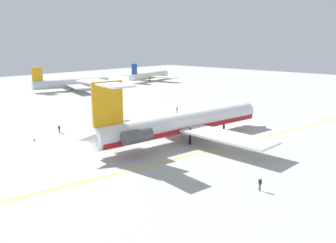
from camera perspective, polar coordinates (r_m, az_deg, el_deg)
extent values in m
plane|color=#ADADA8|center=(66.05, 9.54, -2.96)|extent=(302.11, 302.11, 0.00)
cylinder|color=white|center=(64.48, 2.63, -0.19)|extent=(36.82, 9.41, 3.91)
cone|color=white|center=(77.60, 12.82, 1.77)|extent=(4.59, 4.33, 3.75)
cone|color=white|center=(54.36, -12.00, -2.62)|extent=(6.14, 4.15, 3.32)
cube|color=#B2191E|center=(64.69, 2.62, -0.95)|extent=(36.02, 9.36, 0.86)
cube|color=white|center=(72.77, -2.17, 0.80)|extent=(10.04, 17.30, 0.39)
cube|color=white|center=(58.33, 9.82, -2.50)|extent=(6.87, 16.56, 0.39)
cylinder|color=#515156|center=(59.67, -8.52, -1.13)|extent=(5.17, 2.98, 2.27)
cube|color=white|center=(59.10, -8.18, -1.25)|extent=(3.09, 1.68, 0.47)
cylinder|color=#515156|center=(54.50, -5.14, -2.40)|extent=(5.17, 2.98, 2.27)
cube|color=white|center=(55.05, -5.54, -2.25)|extent=(3.09, 1.68, 0.47)
cube|color=orange|center=(54.35, -9.96, 2.95)|extent=(5.29, 1.19, 6.92)
cube|color=white|center=(56.46, -12.02, 6.50)|extent=(4.48, 6.19, 0.27)
cube|color=white|center=(50.98, -8.78, 5.95)|extent=(4.48, 6.19, 0.27)
cylinder|color=black|center=(72.61, 9.24, -0.27)|extent=(0.43, 0.43, 2.96)
cylinder|color=black|center=(66.45, 0.03, -1.35)|extent=(0.43, 0.43, 2.96)
cylinder|color=black|center=(61.88, 3.68, -2.47)|extent=(0.43, 0.43, 2.96)
cylinder|color=silver|center=(136.05, -15.68, 6.11)|extent=(28.53, 11.01, 3.43)
cone|color=silver|center=(140.73, -10.06, 6.61)|extent=(3.58, 3.89, 3.26)
cube|color=silver|center=(143.97, -16.63, 6.27)|extent=(8.32, 13.94, 0.41)
cube|color=silver|center=(128.24, -14.61, 5.62)|extent=(8.32, 13.94, 0.41)
cube|color=orange|center=(132.75, -20.85, 7.34)|extent=(3.69, 1.33, 4.67)
cylinder|color=black|center=(136.22, -15.64, 5.49)|extent=(0.41, 0.41, 2.31)
cylinder|color=silver|center=(163.43, -3.07, 7.62)|extent=(27.27, 7.90, 3.24)
cone|color=silver|center=(174.61, -0.47, 7.99)|extent=(3.15, 3.49, 3.08)
cube|color=silver|center=(168.09, -5.26, 7.63)|extent=(6.79, 13.01, 0.39)
cube|color=silver|center=(159.09, -0.75, 7.37)|extent=(6.79, 13.01, 0.39)
cube|color=#19429E|center=(153.91, -5.59, 8.67)|extent=(3.54, 0.93, 4.42)
cylinder|color=black|center=(163.57, -3.06, 7.13)|extent=(0.39, 0.39, 2.18)
cylinder|color=black|center=(44.89, 14.85, -10.52)|extent=(0.10, 0.10, 0.83)
cylinder|color=black|center=(44.85, 15.03, -10.55)|extent=(0.10, 0.10, 0.83)
cylinder|color=#262628|center=(44.58, 15.00, -9.66)|extent=(0.28, 0.28, 0.66)
sphere|color=#DBB28E|center=(44.41, 15.03, -9.11)|extent=(0.26, 0.26, 0.26)
cylinder|color=#262628|center=(44.63, 14.78, -9.57)|extent=(0.08, 0.08, 0.56)
cylinder|color=#262628|center=(44.51, 15.22, -9.67)|extent=(0.08, 0.08, 0.56)
cylinder|color=black|center=(72.99, -17.59, -1.54)|extent=(0.10, 0.10, 0.79)
cylinder|color=black|center=(73.02, -17.48, -1.52)|extent=(0.10, 0.10, 0.79)
cylinder|color=#262628|center=(72.84, -17.57, -0.99)|extent=(0.26, 0.26, 0.62)
sphere|color=#8C6647|center=(72.74, -17.60, -0.66)|extent=(0.25, 0.25, 0.25)
cylinder|color=#262628|center=(72.80, -17.71, -0.99)|extent=(0.07, 0.07, 0.53)
cylinder|color=#262628|center=(72.87, -17.44, -0.96)|extent=(0.07, 0.07, 0.53)
cylinder|color=black|center=(89.01, 1.49, 1.66)|extent=(0.10, 0.10, 0.85)
cylinder|color=black|center=(88.87, 1.52, 1.65)|extent=(0.10, 0.10, 0.85)
cylinder|color=#191E4C|center=(88.79, 1.51, 2.13)|extent=(0.28, 0.28, 0.67)
sphere|color=tan|center=(88.70, 1.51, 2.43)|extent=(0.26, 0.26, 0.26)
cylinder|color=#191E4C|center=(88.96, 1.47, 2.18)|extent=(0.08, 0.08, 0.57)
cylinder|color=#191E4C|center=(88.61, 1.55, 2.13)|extent=(0.08, 0.08, 0.57)
cone|color=#EA590F|center=(68.81, -21.26, -2.80)|extent=(0.40, 0.40, 0.55)
cone|color=#EA590F|center=(88.89, 6.08, 1.48)|extent=(0.40, 0.40, 0.55)
cube|color=gold|center=(60.65, 8.54, -4.37)|extent=(107.12, 21.91, 0.01)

